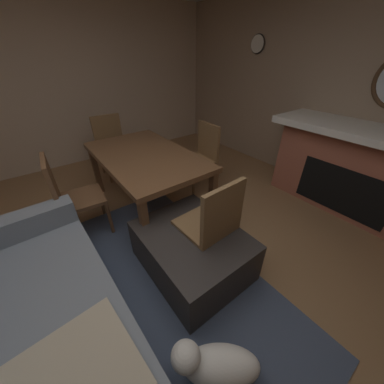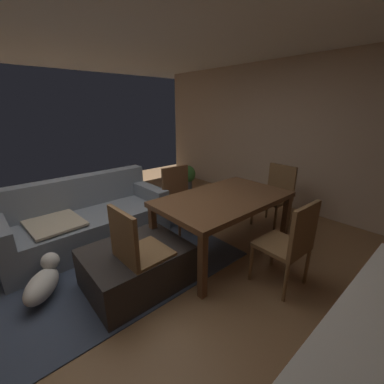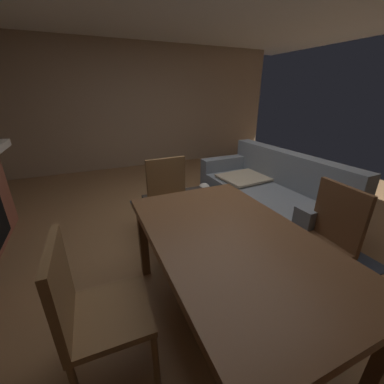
{
  "view_description": "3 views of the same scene",
  "coord_description": "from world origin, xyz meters",
  "px_view_note": "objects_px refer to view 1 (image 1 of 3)",
  "views": [
    {
      "loc": [
        -1.07,
        0.51,
        1.75
      ],
      "look_at": [
        0.41,
        -0.61,
        0.55
      ],
      "focal_mm": 20.43,
      "sensor_mm": 36.0,
      "label": 1
    },
    {
      "loc": [
        -0.94,
        -2.3,
        1.75
      ],
      "look_at": [
        0.48,
        -0.68,
        1.0
      ],
      "focal_mm": 23.02,
      "sensor_mm": 36.0,
      "label": 2
    },
    {
      "loc": [
        2.24,
        -1.24,
        1.58
      ],
      "look_at": [
        0.55,
        -0.49,
        0.81
      ],
      "focal_mm": 22.52,
      "sensor_mm": 36.0,
      "label": 3
    }
  ],
  "objects_px": {
    "wall_clock": "(258,44)",
    "small_dog": "(215,364)",
    "ottoman_coffee_table": "(192,251)",
    "couch": "(36,342)",
    "fireplace": "(358,171)",
    "dining_chair_west": "(212,222)",
    "dining_chair_east": "(112,143)",
    "dining_table": "(145,160)",
    "dining_chair_north": "(69,194)",
    "tv_remote": "(195,223)",
    "dining_chair_south": "(202,153)"
  },
  "relations": [
    {
      "from": "dining_chair_west",
      "to": "dining_chair_south",
      "type": "distance_m",
      "value": 1.48
    },
    {
      "from": "small_dog",
      "to": "couch",
      "type": "bearing_deg",
      "value": 49.14
    },
    {
      "from": "fireplace",
      "to": "dining_chair_north",
      "type": "bearing_deg",
      "value": 61.48
    },
    {
      "from": "wall_clock",
      "to": "dining_chair_east",
      "type": "bearing_deg",
      "value": 71.6
    },
    {
      "from": "couch",
      "to": "dining_chair_west",
      "type": "relative_size",
      "value": 2.21
    },
    {
      "from": "dining_chair_west",
      "to": "dining_chair_east",
      "type": "height_order",
      "value": "same"
    },
    {
      "from": "dining_chair_west",
      "to": "ottoman_coffee_table",
      "type": "bearing_deg",
      "value": 64.85
    },
    {
      "from": "ottoman_coffee_table",
      "to": "wall_clock",
      "type": "bearing_deg",
      "value": -57.71
    },
    {
      "from": "tv_remote",
      "to": "dining_chair_south",
      "type": "height_order",
      "value": "dining_chair_south"
    },
    {
      "from": "wall_clock",
      "to": "small_dog",
      "type": "bearing_deg",
      "value": 128.97
    },
    {
      "from": "tv_remote",
      "to": "dining_chair_west",
      "type": "bearing_deg",
      "value": -131.19
    },
    {
      "from": "ottoman_coffee_table",
      "to": "couch",
      "type": "bearing_deg",
      "value": 93.3
    },
    {
      "from": "dining_chair_north",
      "to": "small_dog",
      "type": "xyz_separation_m",
      "value": [
        -1.9,
        -0.31,
        -0.34
      ]
    },
    {
      "from": "ottoman_coffee_table",
      "to": "tv_remote",
      "type": "relative_size",
      "value": 6.11
    },
    {
      "from": "fireplace",
      "to": "couch",
      "type": "height_order",
      "value": "fireplace"
    },
    {
      "from": "ottoman_coffee_table",
      "to": "wall_clock",
      "type": "relative_size",
      "value": 3.66
    },
    {
      "from": "dining_chair_south",
      "to": "wall_clock",
      "type": "distance_m",
      "value": 2.0
    },
    {
      "from": "dining_chair_north",
      "to": "dining_chair_west",
      "type": "bearing_deg",
      "value": -144.08
    },
    {
      "from": "couch",
      "to": "tv_remote",
      "type": "distance_m",
      "value": 1.33
    },
    {
      "from": "dining_chair_south",
      "to": "dining_table",
      "type": "bearing_deg",
      "value": 89.79
    },
    {
      "from": "dining_chair_east",
      "to": "small_dog",
      "type": "xyz_separation_m",
      "value": [
        -3.09,
        0.57,
        -0.34
      ]
    },
    {
      "from": "dining_table",
      "to": "small_dog",
      "type": "height_order",
      "value": "dining_table"
    },
    {
      "from": "fireplace",
      "to": "couch",
      "type": "bearing_deg",
      "value": 83.77
    },
    {
      "from": "dining_chair_south",
      "to": "dining_chair_west",
      "type": "bearing_deg",
      "value": 144.05
    },
    {
      "from": "dining_chair_west",
      "to": "small_dog",
      "type": "xyz_separation_m",
      "value": [
        -0.69,
        0.57,
        -0.34
      ]
    },
    {
      "from": "tv_remote",
      "to": "dining_table",
      "type": "xyz_separation_m",
      "value": [
        1.04,
        -0.05,
        0.23
      ]
    },
    {
      "from": "couch",
      "to": "wall_clock",
      "type": "xyz_separation_m",
      "value": [
        1.63,
        -3.68,
        1.53
      ]
    },
    {
      "from": "ottoman_coffee_table",
      "to": "dining_chair_east",
      "type": "xyz_separation_m",
      "value": [
        2.33,
        -0.16,
        0.31
      ]
    },
    {
      "from": "small_dog",
      "to": "fireplace",
      "type": "bearing_deg",
      "value": -82.82
    },
    {
      "from": "ottoman_coffee_table",
      "to": "dining_chair_north",
      "type": "height_order",
      "value": "dining_chair_north"
    },
    {
      "from": "dining_chair_west",
      "to": "dining_chair_east",
      "type": "xyz_separation_m",
      "value": [
        2.4,
        0.0,
        0.0
      ]
    },
    {
      "from": "tv_remote",
      "to": "ottoman_coffee_table",
      "type": "bearing_deg",
      "value": 159.47
    },
    {
      "from": "dining_table",
      "to": "couch",
      "type": "bearing_deg",
      "value": 131.13
    },
    {
      "from": "dining_table",
      "to": "dining_chair_north",
      "type": "xyz_separation_m",
      "value": [
        0.01,
        0.87,
        -0.14
      ]
    },
    {
      "from": "couch",
      "to": "small_dog",
      "type": "height_order",
      "value": "couch"
    },
    {
      "from": "fireplace",
      "to": "tv_remote",
      "type": "bearing_deg",
      "value": 75.77
    },
    {
      "from": "fireplace",
      "to": "dining_chair_west",
      "type": "relative_size",
      "value": 2.23
    },
    {
      "from": "dining_table",
      "to": "wall_clock",
      "type": "distance_m",
      "value": 2.63
    },
    {
      "from": "small_dog",
      "to": "tv_remote",
      "type": "bearing_deg",
      "value": -30.91
    },
    {
      "from": "couch",
      "to": "small_dog",
      "type": "bearing_deg",
      "value": -130.86
    },
    {
      "from": "dining_chair_south",
      "to": "dining_chair_east",
      "type": "xyz_separation_m",
      "value": [
        1.2,
        0.87,
        0.0
      ]
    },
    {
      "from": "ottoman_coffee_table",
      "to": "dining_chair_north",
      "type": "bearing_deg",
      "value": 32.27
    },
    {
      "from": "wall_clock",
      "to": "dining_chair_south",
      "type": "bearing_deg",
      "value": 106.87
    },
    {
      "from": "fireplace",
      "to": "ottoman_coffee_table",
      "type": "distance_m",
      "value": 2.25
    },
    {
      "from": "fireplace",
      "to": "couch",
      "type": "distance_m",
      "value": 3.42
    },
    {
      "from": "couch",
      "to": "dining_chair_east",
      "type": "distance_m",
      "value": 2.77
    },
    {
      "from": "small_dog",
      "to": "dining_table",
      "type": "bearing_deg",
      "value": -16.6
    },
    {
      "from": "dining_table",
      "to": "dining_chair_south",
      "type": "distance_m",
      "value": 0.88
    },
    {
      "from": "dining_table",
      "to": "small_dog",
      "type": "distance_m",
      "value": 2.03
    },
    {
      "from": "tv_remote",
      "to": "wall_clock",
      "type": "relative_size",
      "value": 0.6
    }
  ]
}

